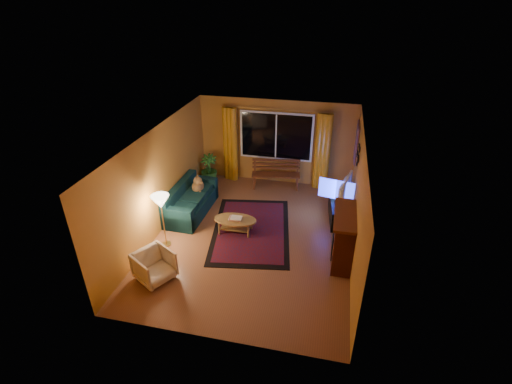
% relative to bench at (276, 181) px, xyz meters
% --- Properties ---
extents(floor, '(4.50, 6.00, 0.02)m').
position_rel_bench_xyz_m(floor, '(-0.09, -2.57, -0.22)').
color(floor, brown).
rests_on(floor, ground).
extents(ceiling, '(4.50, 6.00, 0.02)m').
position_rel_bench_xyz_m(ceiling, '(-0.09, -2.57, 2.30)').
color(ceiling, white).
rests_on(ceiling, ground).
extents(wall_back, '(4.50, 0.02, 2.50)m').
position_rel_bench_xyz_m(wall_back, '(-0.09, 0.44, 1.04)').
color(wall_back, '#BC7A2D').
rests_on(wall_back, ground).
extents(wall_left, '(0.02, 6.00, 2.50)m').
position_rel_bench_xyz_m(wall_left, '(-2.35, -2.57, 1.04)').
color(wall_left, '#BC7A2D').
rests_on(wall_left, ground).
extents(wall_right, '(0.02, 6.00, 2.50)m').
position_rel_bench_xyz_m(wall_right, '(2.17, -2.57, 1.04)').
color(wall_right, '#BC7A2D').
rests_on(wall_right, ground).
extents(window, '(2.00, 0.02, 1.30)m').
position_rel_bench_xyz_m(window, '(-0.09, 0.38, 1.24)').
color(window, black).
rests_on(window, wall_back).
extents(curtain_rod, '(3.20, 0.03, 0.03)m').
position_rel_bench_xyz_m(curtain_rod, '(-0.09, 0.33, 2.04)').
color(curtain_rod, '#BF8C3F').
rests_on(curtain_rod, wall_back).
extents(curtain_left, '(0.36, 0.36, 2.24)m').
position_rel_bench_xyz_m(curtain_left, '(-1.44, 0.31, 0.91)').
color(curtain_left, orange).
rests_on(curtain_left, ground).
extents(curtain_right, '(0.36, 0.36, 2.24)m').
position_rel_bench_xyz_m(curtain_right, '(1.26, 0.31, 0.91)').
color(curtain_right, orange).
rests_on(curtain_right, ground).
extents(bench, '(1.44, 0.62, 0.42)m').
position_rel_bench_xyz_m(bench, '(0.00, 0.00, 0.00)').
color(bench, '#4F2411').
rests_on(bench, ground).
extents(potted_plant, '(0.54, 0.54, 0.88)m').
position_rel_bench_xyz_m(potted_plant, '(-2.02, -0.09, 0.23)').
color(potted_plant, '#235B1E').
rests_on(potted_plant, ground).
extents(sofa, '(0.87, 1.93, 0.77)m').
position_rel_bench_xyz_m(sofa, '(-1.91, -1.85, 0.18)').
color(sofa, black).
rests_on(sofa, ground).
extents(dog, '(0.44, 0.53, 0.50)m').
position_rel_bench_xyz_m(dog, '(-1.86, -1.42, 0.43)').
color(dog, olive).
rests_on(dog, sofa).
extents(armchair, '(0.89, 0.91, 0.70)m').
position_rel_bench_xyz_m(armchair, '(-1.70, -4.40, 0.14)').
color(armchair, beige).
rests_on(armchair, ground).
extents(floor_lamp, '(0.28, 0.28, 1.27)m').
position_rel_bench_xyz_m(floor_lamp, '(-1.97, -3.31, 0.43)').
color(floor_lamp, '#BF8C3F').
rests_on(floor_lamp, ground).
extents(rug, '(2.26, 3.13, 0.02)m').
position_rel_bench_xyz_m(rug, '(-0.20, -2.31, -0.20)').
color(rug, '#650806').
rests_on(rug, ground).
extents(coffee_table, '(1.05, 1.05, 0.37)m').
position_rel_bench_xyz_m(coffee_table, '(-0.55, -2.47, -0.02)').
color(coffee_table, olive).
rests_on(coffee_table, ground).
extents(tv_console, '(0.54, 1.29, 0.52)m').
position_rel_bench_xyz_m(tv_console, '(1.84, -1.37, 0.05)').
color(tv_console, black).
rests_on(tv_console, ground).
extents(television, '(0.37, 1.14, 0.65)m').
position_rel_bench_xyz_m(television, '(1.84, -1.37, 0.64)').
color(television, black).
rests_on(television, tv_console).
extents(fireplace, '(0.40, 1.20, 1.10)m').
position_rel_bench_xyz_m(fireplace, '(1.96, -2.97, 0.34)').
color(fireplace, maroon).
rests_on(fireplace, ground).
extents(mirror_cluster, '(0.06, 0.60, 0.56)m').
position_rel_bench_xyz_m(mirror_cluster, '(2.12, -1.27, 1.59)').
color(mirror_cluster, black).
rests_on(mirror_cluster, wall_right).
extents(painting, '(0.04, 0.76, 0.96)m').
position_rel_bench_xyz_m(painting, '(2.13, -0.12, 1.44)').
color(painting, '#C75529').
rests_on(painting, wall_right).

